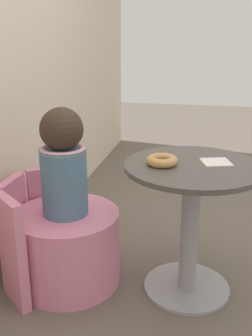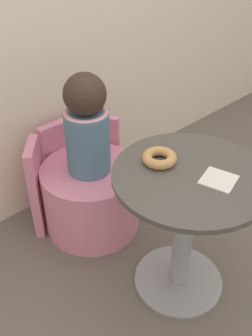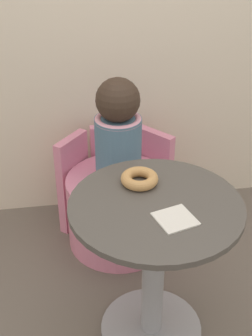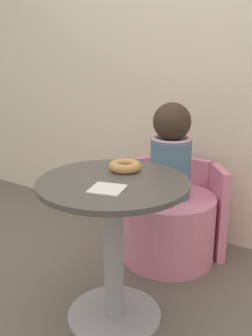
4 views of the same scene
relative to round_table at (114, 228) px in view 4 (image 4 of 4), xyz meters
name	(u,v)px [view 4 (image 4 of 4)]	position (x,y,z in m)	size (l,w,h in m)	color
ground_plane	(112,324)	(0.03, -0.06, -0.48)	(12.00, 12.00, 0.00)	#665B51
back_wall	(218,59)	(0.03, 1.07, 0.72)	(6.00, 0.06, 2.40)	beige
round_table	(114,228)	(0.00, 0.00, 0.00)	(0.68, 0.68, 0.71)	#99999E
tub_chair	(168,227)	(-0.06, 0.65, -0.27)	(0.57, 0.57, 0.41)	pink
booth_backrest	(186,203)	(-0.06, 0.88, -0.19)	(0.66, 0.24, 0.58)	pink
child_figure	(171,152)	(-0.06, 0.65, 0.21)	(0.24, 0.24, 0.56)	slate
donut	(125,166)	(-0.04, 0.15, 0.25)	(0.15, 0.15, 0.04)	tan
paper_napkin	(107,189)	(0.05, -0.11, 0.23)	(0.17, 0.17, 0.01)	silver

